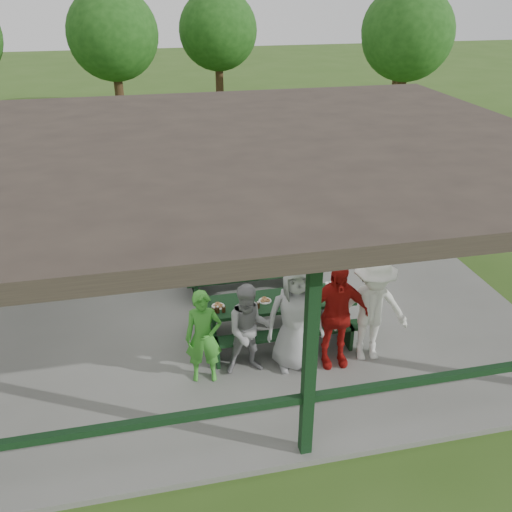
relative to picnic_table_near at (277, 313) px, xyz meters
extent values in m
plane|color=#33541A|center=(-0.26, 1.20, -0.58)|extent=(90.00, 90.00, 0.00)
cube|color=slate|center=(-0.26, 1.20, -0.53)|extent=(10.00, 8.00, 0.10)
cube|color=black|center=(-0.26, -2.60, 1.02)|extent=(0.15, 0.15, 3.00)
cube|color=black|center=(-5.06, 5.00, 1.02)|extent=(0.15, 0.15, 3.00)
cube|color=black|center=(-0.26, 5.00, 1.02)|extent=(0.15, 0.15, 3.00)
cube|color=black|center=(4.54, 5.00, 1.02)|extent=(0.15, 0.15, 3.00)
cube|color=black|center=(-2.66, -2.60, 0.42)|extent=(4.65, 0.10, 0.10)
cube|color=black|center=(2.14, -2.60, 0.42)|extent=(4.65, 0.10, 0.10)
cube|color=black|center=(-2.66, 5.00, 0.42)|extent=(4.65, 0.10, 0.10)
cube|color=black|center=(2.14, 5.00, 0.42)|extent=(4.65, 0.10, 0.10)
cube|color=black|center=(-0.26, -2.60, 2.42)|extent=(9.80, 0.15, 0.20)
cube|color=black|center=(-0.26, 5.00, 2.42)|extent=(9.80, 0.15, 0.20)
cube|color=#2F2722|center=(-0.26, 1.20, 2.64)|extent=(10.60, 8.60, 0.24)
cube|color=black|center=(0.00, 0.00, 0.24)|extent=(2.63, 0.75, 0.06)
cube|color=black|center=(0.00, -0.56, -0.05)|extent=(2.63, 0.28, 0.05)
cube|color=black|center=(0.00, 0.55, -0.05)|extent=(2.63, 0.28, 0.05)
cube|color=black|center=(-1.13, 0.00, -0.10)|extent=(0.06, 0.70, 0.75)
cube|color=black|center=(1.13, 0.00, -0.10)|extent=(0.06, 0.70, 0.75)
cube|color=black|center=(-1.13, 0.00, -0.25)|extent=(0.06, 1.39, 0.45)
cube|color=black|center=(1.13, 0.00, -0.25)|extent=(0.06, 1.39, 0.45)
cube|color=black|center=(-0.11, 2.00, 0.24)|extent=(2.61, 0.75, 0.06)
cube|color=black|center=(-0.11, 1.44, -0.05)|extent=(2.61, 0.28, 0.05)
cube|color=black|center=(-0.11, 2.55, -0.05)|extent=(2.61, 0.28, 0.05)
cube|color=black|center=(-1.24, 2.00, -0.10)|extent=(0.06, 0.70, 0.75)
cube|color=black|center=(1.01, 2.00, -0.10)|extent=(0.06, 0.70, 0.75)
cube|color=black|center=(-1.24, 2.00, -0.25)|extent=(0.06, 1.39, 0.45)
cube|color=black|center=(1.01, 2.00, -0.25)|extent=(0.06, 1.39, 0.45)
cylinder|color=white|center=(-1.01, 0.00, 0.28)|extent=(0.22, 0.22, 0.01)
torus|color=#8F5E33|center=(-1.05, -0.02, 0.30)|extent=(0.10, 0.10, 0.03)
torus|color=#8F5E33|center=(-0.97, -0.02, 0.30)|extent=(0.10, 0.10, 0.03)
torus|color=#8F5E33|center=(-1.01, 0.04, 0.30)|extent=(0.10, 0.10, 0.03)
cylinder|color=white|center=(-0.21, 0.00, 0.28)|extent=(0.22, 0.22, 0.01)
torus|color=#8F5E33|center=(-0.25, -0.02, 0.30)|extent=(0.10, 0.10, 0.03)
torus|color=#8F5E33|center=(-0.17, -0.02, 0.30)|extent=(0.10, 0.10, 0.03)
torus|color=#8F5E33|center=(-0.21, 0.04, 0.30)|extent=(0.10, 0.10, 0.03)
cylinder|color=white|center=(0.44, 0.00, 0.28)|extent=(0.22, 0.22, 0.01)
torus|color=#8F5E33|center=(0.40, -0.02, 0.30)|extent=(0.10, 0.10, 0.03)
torus|color=#8F5E33|center=(0.48, -0.02, 0.30)|extent=(0.10, 0.10, 0.03)
torus|color=#8F5E33|center=(0.44, 0.04, 0.30)|extent=(0.10, 0.10, 0.03)
cylinder|color=white|center=(1.04, 0.00, 0.28)|extent=(0.22, 0.22, 0.01)
torus|color=#8F5E33|center=(1.00, -0.02, 0.30)|extent=(0.10, 0.10, 0.03)
torus|color=#8F5E33|center=(1.08, -0.02, 0.30)|extent=(0.10, 0.10, 0.03)
torus|color=#8F5E33|center=(1.04, 0.04, 0.30)|extent=(0.10, 0.10, 0.03)
cylinder|color=#381E0F|center=(-1.11, -0.18, 0.32)|extent=(0.06, 0.06, 0.10)
cylinder|color=#381E0F|center=(-1.05, -0.18, 0.32)|extent=(0.06, 0.06, 0.10)
cylinder|color=#381E0F|center=(-0.95, -0.18, 0.32)|extent=(0.06, 0.06, 0.10)
cylinder|color=#381E0F|center=(-0.37, -0.18, 0.32)|extent=(0.06, 0.06, 0.10)
cylinder|color=#381E0F|center=(0.19, -0.18, 0.32)|extent=(0.06, 0.06, 0.10)
cone|color=white|center=(0.62, 0.20, 0.32)|extent=(0.09, 0.09, 0.10)
cone|color=white|center=(0.98, 0.20, 0.32)|extent=(0.09, 0.09, 0.10)
cone|color=white|center=(1.04, 0.20, 0.32)|extent=(0.09, 0.09, 0.10)
imported|color=green|center=(-1.37, -0.85, 0.30)|extent=(0.61, 0.45, 1.56)
imported|color=gray|center=(-0.65, -0.82, 0.31)|extent=(0.77, 0.61, 1.56)
imported|color=#999A9C|center=(0.08, -0.82, 0.46)|extent=(0.95, 0.66, 1.87)
imported|color=#A01410|center=(0.72, -0.89, 0.44)|extent=(1.09, 0.51, 1.83)
imported|color=silver|center=(1.34, -0.88, 0.45)|extent=(1.28, 0.85, 1.85)
cylinder|color=brown|center=(1.34, -0.88, 1.32)|extent=(0.36, 0.36, 0.02)
cylinder|color=brown|center=(1.34, -0.88, 1.38)|extent=(0.21, 0.21, 0.11)
imported|color=#87B6D1|center=(-0.52, 2.97, 0.34)|extent=(1.58, 0.87, 1.63)
imported|color=#4562B5|center=(-1.66, 3.27, 0.45)|extent=(0.79, 0.65, 1.86)
imported|color=gray|center=(1.10, 2.88, 0.34)|extent=(0.82, 0.66, 1.62)
imported|color=silver|center=(3.52, 8.47, 0.15)|extent=(5.69, 3.83, 1.45)
cube|color=navy|center=(-3.33, 9.57, 0.16)|extent=(2.88, 2.15, 0.11)
cube|color=navy|center=(-3.56, 8.97, 0.39)|extent=(2.43, 0.99, 0.37)
cube|color=navy|center=(-3.09, 10.17, 0.39)|extent=(2.43, 0.99, 0.37)
cube|color=navy|center=(-4.53, 10.04, 0.39)|extent=(0.52, 1.22, 0.37)
cube|color=navy|center=(-2.13, 9.10, 0.39)|extent=(0.52, 1.22, 0.37)
cylinder|color=black|center=(-4.36, 9.23, -0.22)|extent=(0.71, 0.41, 0.70)
cylinder|color=yellow|center=(-4.36, 9.23, -0.22)|extent=(0.31, 0.28, 0.26)
cylinder|color=black|center=(-3.85, 10.52, -0.22)|extent=(0.71, 0.41, 0.70)
cylinder|color=yellow|center=(-3.85, 10.52, -0.22)|extent=(0.31, 0.28, 0.26)
cylinder|color=black|center=(-2.81, 8.62, -0.22)|extent=(0.71, 0.41, 0.70)
cylinder|color=yellow|center=(-2.81, 8.62, -0.22)|extent=(0.31, 0.28, 0.26)
cylinder|color=black|center=(-2.30, 9.91, -0.22)|extent=(0.71, 0.41, 0.70)
cylinder|color=yellow|center=(-2.30, 9.91, -0.22)|extent=(0.31, 0.28, 0.26)
cube|color=navy|center=(-1.70, 8.93, 0.07)|extent=(0.89, 0.41, 0.07)
cone|color=#F2590C|center=(-4.58, 10.06, 0.49)|extent=(0.15, 0.35, 0.37)
cylinder|color=#362215|center=(-2.65, 15.90, 0.81)|extent=(0.36, 0.36, 2.78)
sphere|color=#194512|center=(-2.65, 15.90, 3.20)|extent=(3.56, 3.56, 3.56)
cylinder|color=#362215|center=(1.86, 18.08, 0.78)|extent=(0.36, 0.36, 2.71)
sphere|color=#194512|center=(1.86, 18.08, 3.11)|extent=(3.47, 3.47, 3.47)
cylinder|color=#362215|center=(8.61, 13.33, 0.82)|extent=(0.36, 0.36, 2.79)
sphere|color=#194512|center=(8.61, 13.33, 3.22)|extent=(3.57, 3.57, 3.57)
cylinder|color=#362215|center=(9.56, 15.77, 0.80)|extent=(0.36, 0.36, 2.75)
sphere|color=#194512|center=(9.56, 15.77, 3.16)|extent=(3.52, 3.52, 3.52)
camera|label=1|loc=(-2.03, -7.62, 5.16)|focal=38.00mm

